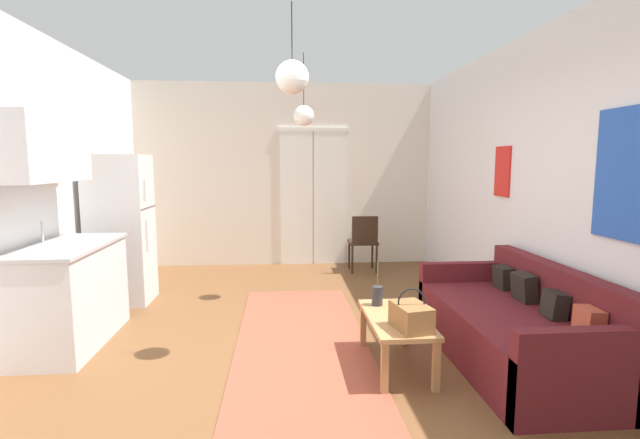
{
  "coord_description": "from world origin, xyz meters",
  "views": [
    {
      "loc": [
        -0.06,
        -3.51,
        1.63
      ],
      "look_at": [
        0.36,
        1.48,
        1.0
      ],
      "focal_mm": 25.69,
      "sensor_mm": 36.0,
      "label": 1
    }
  ],
  "objects_px": {
    "couch": "(519,330)",
    "pendant_lamp_far": "(304,116)",
    "bamboo_vase": "(377,296)",
    "handbag": "(411,316)",
    "pendant_lamp_near": "(292,77)",
    "coffee_table": "(396,324)",
    "accent_chair": "(364,240)",
    "refrigerator": "(121,229)"
  },
  "relations": [
    {
      "from": "coffee_table",
      "to": "handbag",
      "type": "height_order",
      "value": "handbag"
    },
    {
      "from": "handbag",
      "to": "accent_chair",
      "type": "height_order",
      "value": "accent_chair"
    },
    {
      "from": "handbag",
      "to": "pendant_lamp_far",
      "type": "xyz_separation_m",
      "value": [
        -0.68,
        2.14,
        1.64
      ]
    },
    {
      "from": "accent_chair",
      "to": "pendant_lamp_near",
      "type": "xyz_separation_m",
      "value": [
        -1.11,
        -2.95,
        1.8
      ]
    },
    {
      "from": "couch",
      "to": "accent_chair",
      "type": "height_order",
      "value": "accent_chair"
    },
    {
      "from": "bamboo_vase",
      "to": "pendant_lamp_near",
      "type": "bearing_deg",
      "value": -173.72
    },
    {
      "from": "couch",
      "to": "coffee_table",
      "type": "xyz_separation_m",
      "value": [
        -1.02,
        0.01,
        0.08
      ]
    },
    {
      "from": "coffee_table",
      "to": "bamboo_vase",
      "type": "height_order",
      "value": "bamboo_vase"
    },
    {
      "from": "accent_chair",
      "to": "pendant_lamp_near",
      "type": "height_order",
      "value": "pendant_lamp_near"
    },
    {
      "from": "bamboo_vase",
      "to": "handbag",
      "type": "bearing_deg",
      "value": -77.43
    },
    {
      "from": "couch",
      "to": "bamboo_vase",
      "type": "distance_m",
      "value": 1.18
    },
    {
      "from": "couch",
      "to": "refrigerator",
      "type": "height_order",
      "value": "refrigerator"
    },
    {
      "from": "handbag",
      "to": "accent_chair",
      "type": "bearing_deg",
      "value": 85.59
    },
    {
      "from": "pendant_lamp_far",
      "to": "bamboo_vase",
      "type": "bearing_deg",
      "value": -70.68
    },
    {
      "from": "handbag",
      "to": "pendant_lamp_near",
      "type": "bearing_deg",
      "value": 149.31
    },
    {
      "from": "coffee_table",
      "to": "accent_chair",
      "type": "bearing_deg",
      "value": 84.5
    },
    {
      "from": "refrigerator",
      "to": "accent_chair",
      "type": "relative_size",
      "value": 2.02
    },
    {
      "from": "couch",
      "to": "accent_chair",
      "type": "xyz_separation_m",
      "value": [
        -0.72,
        3.18,
        0.21
      ]
    },
    {
      "from": "bamboo_vase",
      "to": "coffee_table",
      "type": "bearing_deg",
      "value": -73.43
    },
    {
      "from": "bamboo_vase",
      "to": "handbag",
      "type": "distance_m",
      "value": 0.59
    },
    {
      "from": "bamboo_vase",
      "to": "accent_chair",
      "type": "xyz_separation_m",
      "value": [
        0.4,
        2.87,
        -0.01
      ]
    },
    {
      "from": "bamboo_vase",
      "to": "pendant_lamp_far",
      "type": "distance_m",
      "value": 2.34
    },
    {
      "from": "refrigerator",
      "to": "couch",
      "type": "bearing_deg",
      "value": -27.51
    },
    {
      "from": "couch",
      "to": "pendant_lamp_near",
      "type": "distance_m",
      "value": 2.73
    },
    {
      "from": "coffee_table",
      "to": "pendant_lamp_far",
      "type": "bearing_deg",
      "value": 108.88
    },
    {
      "from": "coffee_table",
      "to": "refrigerator",
      "type": "xyz_separation_m",
      "value": [
        -2.76,
        1.96,
        0.5
      ]
    },
    {
      "from": "accent_chair",
      "to": "pendant_lamp_far",
      "type": "height_order",
      "value": "pendant_lamp_far"
    },
    {
      "from": "pendant_lamp_far",
      "to": "pendant_lamp_near",
      "type": "bearing_deg",
      "value": -95.87
    },
    {
      "from": "couch",
      "to": "bamboo_vase",
      "type": "relative_size",
      "value": 5.09
    },
    {
      "from": "couch",
      "to": "pendant_lamp_near",
      "type": "xyz_separation_m",
      "value": [
        -1.83,
        0.23,
        2.01
      ]
    },
    {
      "from": "handbag",
      "to": "pendant_lamp_far",
      "type": "height_order",
      "value": "pendant_lamp_far"
    },
    {
      "from": "refrigerator",
      "to": "pendant_lamp_far",
      "type": "xyz_separation_m",
      "value": [
        2.12,
        -0.1,
        1.3
      ]
    },
    {
      "from": "accent_chair",
      "to": "couch",
      "type": "bearing_deg",
      "value": 103.42
    },
    {
      "from": "coffee_table",
      "to": "bamboo_vase",
      "type": "relative_size",
      "value": 2.45
    },
    {
      "from": "accent_chair",
      "to": "handbag",
      "type": "bearing_deg",
      "value": 86.27
    },
    {
      "from": "coffee_table",
      "to": "accent_chair",
      "type": "xyz_separation_m",
      "value": [
        0.31,
        3.17,
        0.13
      ]
    },
    {
      "from": "refrigerator",
      "to": "pendant_lamp_near",
      "type": "xyz_separation_m",
      "value": [
        1.95,
        -1.74,
        1.43
      ]
    },
    {
      "from": "couch",
      "to": "coffee_table",
      "type": "distance_m",
      "value": 1.03
    },
    {
      "from": "coffee_table",
      "to": "handbag",
      "type": "xyz_separation_m",
      "value": [
        0.04,
        -0.28,
        0.16
      ]
    },
    {
      "from": "bamboo_vase",
      "to": "pendant_lamp_far",
      "type": "bearing_deg",
      "value": 109.32
    },
    {
      "from": "coffee_table",
      "to": "accent_chair",
      "type": "distance_m",
      "value": 3.19
    },
    {
      "from": "couch",
      "to": "pendant_lamp_far",
      "type": "relative_size",
      "value": 2.41
    }
  ]
}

